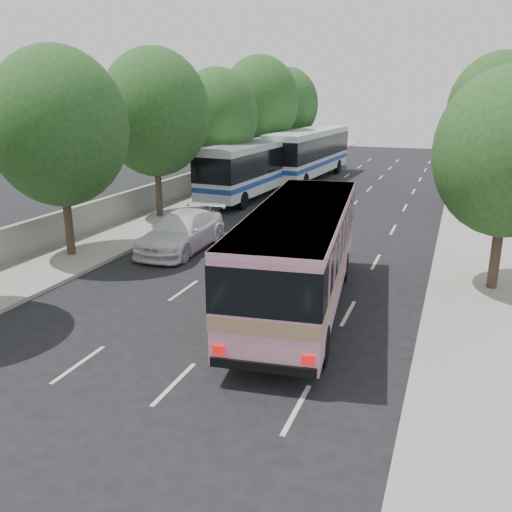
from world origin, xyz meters
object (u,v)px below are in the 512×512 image
at_px(white_pickup, 182,232).
at_px(pink_bus, 300,247).
at_px(pink_taxi, 271,244).
at_px(tour_coach_front, 254,164).
at_px(tour_coach_rear, 309,150).

bearing_deg(white_pickup, pink_bus, -36.34).
height_order(pink_taxi, tour_coach_front, tour_coach_front).
bearing_deg(pink_taxi, tour_coach_front, 118.51).
relative_size(pink_bus, tour_coach_rear, 0.83).
relative_size(pink_bus, pink_taxi, 2.81).
distance_m(pink_bus, white_pickup, 8.74).
xyz_separation_m(pink_bus, pink_taxi, (-2.75, 5.09, -1.49)).
height_order(pink_taxi, tour_coach_rear, tour_coach_rear).
bearing_deg(tour_coach_front, pink_taxi, -62.90).
distance_m(pink_bus, pink_taxi, 5.97).
relative_size(pink_taxi, tour_coach_front, 0.32).
bearing_deg(tour_coach_front, white_pickup, -79.94).
bearing_deg(tour_coach_rear, tour_coach_front, -96.62).
height_order(tour_coach_front, tour_coach_rear, tour_coach_rear).
bearing_deg(tour_coach_rear, pink_bus, -71.76).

